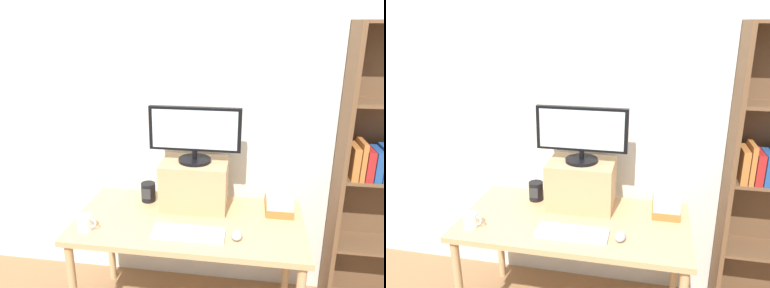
% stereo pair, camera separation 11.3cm
% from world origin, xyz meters
% --- Properties ---
extents(back_wall, '(7.00, 0.08, 2.60)m').
position_xyz_m(back_wall, '(0.00, 0.49, 1.30)').
color(back_wall, silver).
rests_on(back_wall, ground_plane).
extents(desk, '(1.41, 0.72, 0.75)m').
position_xyz_m(desk, '(0.00, 0.00, 0.67)').
color(desk, tan).
rests_on(desk, ground_plane).
extents(riser_box, '(0.43, 0.31, 0.31)m').
position_xyz_m(riser_box, '(0.01, 0.19, 0.91)').
color(riser_box, tan).
rests_on(riser_box, desk).
extents(computer_monitor, '(0.58, 0.21, 0.36)m').
position_xyz_m(computer_monitor, '(0.01, 0.19, 1.26)').
color(computer_monitor, black).
rests_on(computer_monitor, riser_box).
extents(keyboard, '(0.42, 0.15, 0.02)m').
position_xyz_m(keyboard, '(0.02, -0.18, 0.76)').
color(keyboard, silver).
rests_on(keyboard, desk).
extents(computer_mouse, '(0.06, 0.10, 0.04)m').
position_xyz_m(computer_mouse, '(0.30, -0.17, 0.77)').
color(computer_mouse, '#99999E').
rests_on(computer_mouse, desk).
extents(book_stack, '(0.17, 0.26, 0.10)m').
position_xyz_m(book_stack, '(0.56, 0.21, 0.80)').
color(book_stack, '#AD662D').
rests_on(book_stack, desk).
extents(coffee_mug, '(0.12, 0.09, 0.09)m').
position_xyz_m(coffee_mug, '(-0.58, -0.22, 0.80)').
color(coffee_mug, white).
rests_on(coffee_mug, desk).
extents(desk_speaker, '(0.10, 0.10, 0.13)m').
position_xyz_m(desk_speaker, '(-0.32, 0.21, 0.82)').
color(desk_speaker, black).
rests_on(desk_speaker, desk).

